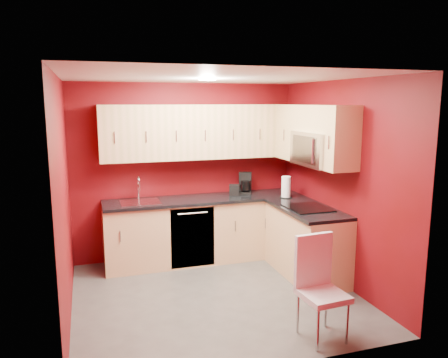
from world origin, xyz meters
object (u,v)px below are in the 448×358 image
paper_towel (286,187)px  sink (140,199)px  coffee_maker (245,183)px  napkin_holder (234,190)px  microwave (318,149)px  dining_chair (323,290)px

paper_towel → sink: bearing=169.9°
coffee_maker → napkin_holder: coffee_maker is taller
sink → napkin_holder: bearing=0.7°
napkin_holder → paper_towel: (0.64, -0.37, 0.08)m
paper_towel → microwave: bearing=-80.6°
microwave → napkin_holder: size_ratio=5.04×
paper_towel → coffee_maker: bearing=135.8°
microwave → paper_towel: size_ratio=2.52×
sink → coffee_maker: size_ratio=1.69×
napkin_holder → paper_towel: 0.74m
sink → napkin_holder: 1.35m
coffee_maker → dining_chair: coffee_maker is taller
microwave → dining_chair: bearing=-116.4°
microwave → paper_towel: bearing=99.4°
coffee_maker → napkin_holder: (-0.19, -0.07, -0.08)m
coffee_maker → microwave: bearing=-39.7°
sink → paper_towel: (1.99, -0.35, 0.12)m
sink → coffee_maker: sink is taller
sink → paper_towel: bearing=-10.1°
napkin_holder → paper_towel: bearing=-30.0°
napkin_holder → sink: bearing=-179.3°
sink → microwave: bearing=-25.6°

